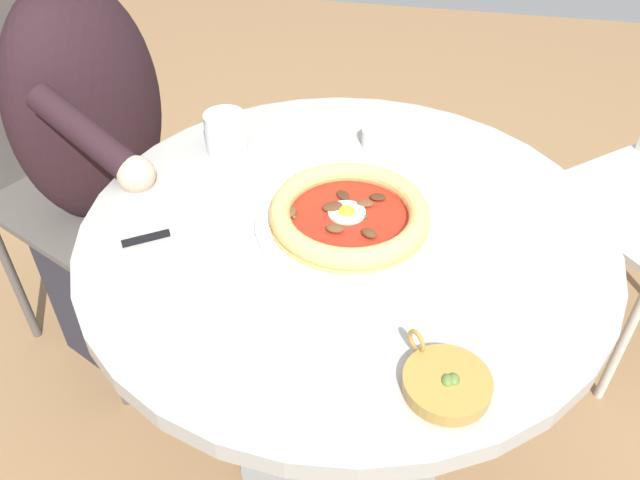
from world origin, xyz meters
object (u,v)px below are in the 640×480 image
water_glass (226,135)px  diner_person (107,183)px  pizza_on_plate (349,216)px  dining_table (344,290)px  steak_knife (165,234)px  ramekin_capers (380,136)px  olive_pan (446,383)px  cafe_chair_diner (66,154)px

water_glass → diner_person: 0.43m
pizza_on_plate → dining_table: bearing=-111.4°
water_glass → steak_knife: water_glass is taller
water_glass → ramekin_capers: (-0.08, 0.29, -0.02)m
dining_table → water_glass: (-0.18, -0.27, 0.19)m
pizza_on_plate → water_glass: bearing=-124.6°
ramekin_capers → olive_pan: 0.59m
water_glass → cafe_chair_diner: size_ratio=0.09×
steak_knife → cafe_chair_diner: cafe_chair_diner is taller
pizza_on_plate → ramekin_capers: 0.27m
pizza_on_plate → diner_person: (-0.29, -0.62, -0.22)m
pizza_on_plate → steak_knife: bearing=-74.2°
ramekin_capers → olive_pan: olive_pan is taller
pizza_on_plate → olive_pan: size_ratio=2.61×
pizza_on_plate → steak_knife: pizza_on_plate is taller
cafe_chair_diner → pizza_on_plate: bearing=64.7°
pizza_on_plate → cafe_chair_diner: (-0.36, -0.76, -0.20)m
pizza_on_plate → cafe_chair_diner: bearing=-115.3°
olive_pan → diner_person: (-0.60, -0.80, -0.21)m
pizza_on_plate → diner_person: diner_person is taller
diner_person → olive_pan: bearing=53.2°
dining_table → pizza_on_plate: (0.00, 0.00, 0.18)m
diner_person → steak_knife: bearing=41.2°
water_glass → steak_knife: bearing=-4.9°
water_glass → dining_table: bearing=55.2°
steak_knife → ramekin_capers: bearing=138.0°
olive_pan → diner_person: 1.02m
dining_table → olive_pan: 0.39m
pizza_on_plate → steak_knife: (0.08, -0.29, -0.02)m
pizza_on_plate → steak_knife: size_ratio=1.80×
pizza_on_plate → water_glass: water_glass is taller
dining_table → pizza_on_plate: bearing=68.6°
water_glass → cafe_chair_diner: (-0.17, -0.49, -0.21)m
ramekin_capers → cafe_chair_diner: (-0.09, -0.78, -0.20)m
ramekin_capers → olive_pan: (0.57, 0.15, -0.01)m
dining_table → pizza_on_plate: size_ratio=2.84×
pizza_on_plate → olive_pan: same height
water_glass → olive_pan: bearing=42.2°
diner_person → cafe_chair_diner: 0.15m
dining_table → diner_person: size_ratio=0.75×
pizza_on_plate → ramekin_capers: (-0.27, 0.02, -0.00)m
steak_knife → water_glass: bearing=175.1°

